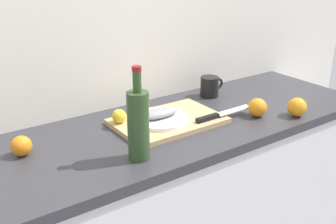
{
  "coord_description": "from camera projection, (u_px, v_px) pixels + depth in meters",
  "views": [
    {
      "loc": [
        -0.8,
        -1.23,
        1.56
      ],
      "look_at": [
        0.06,
        0.02,
        0.95
      ],
      "focal_mm": 43.06,
      "sensor_mm": 36.0,
      "label": 1
    }
  ],
  "objects": [
    {
      "name": "lemon_0",
      "position": [
        119.0,
        116.0,
        1.6
      ],
      "size": [
        0.06,
        0.06,
        0.06
      ],
      "primitive_type": "sphere",
      "color": "yellow",
      "rests_on": "cutting_board"
    },
    {
      "name": "fish_fillet",
      "position": [
        160.0,
        113.0,
        1.62
      ],
      "size": [
        0.17,
        0.07,
        0.04
      ],
      "primitive_type": "ellipsoid",
      "color": "gray",
      "rests_on": "white_plate"
    },
    {
      "name": "orange_1",
      "position": [
        21.0,
        146.0,
        1.38
      ],
      "size": [
        0.07,
        0.07,
        0.07
      ],
      "primitive_type": "sphere",
      "color": "orange",
      "rests_on": "kitchen_counter"
    },
    {
      "name": "orange_0",
      "position": [
        297.0,
        107.0,
        1.71
      ],
      "size": [
        0.08,
        0.08,
        0.08
      ],
      "primitive_type": "sphere",
      "color": "orange",
      "rests_on": "kitchen_counter"
    },
    {
      "name": "back_wall",
      "position": [
        116.0,
        28.0,
        1.73
      ],
      "size": [
        3.2,
        0.05,
        2.5
      ],
      "primitive_type": "cube",
      "color": "white",
      "rests_on": "ground_plane"
    },
    {
      "name": "chef_knife",
      "position": [
        217.0,
        115.0,
        1.66
      ],
      "size": [
        0.29,
        0.04,
        0.02
      ],
      "rotation": [
        0.0,
        0.0,
        0.01
      ],
      "color": "silver",
      "rests_on": "cutting_board"
    },
    {
      "name": "wine_bottle",
      "position": [
        138.0,
        124.0,
        1.33
      ],
      "size": [
        0.07,
        0.07,
        0.33
      ],
      "color": "#2D4723",
      "rests_on": "kitchen_counter"
    },
    {
      "name": "kitchen_counter",
      "position": [
        159.0,
        221.0,
        1.78
      ],
      "size": [
        2.0,
        0.6,
        0.9
      ],
      "color": "white",
      "rests_on": "ground_plane"
    },
    {
      "name": "cutting_board",
      "position": [
        168.0,
        121.0,
        1.65
      ],
      "size": [
        0.44,
        0.29,
        0.02
      ],
      "primitive_type": "cube",
      "color": "tan",
      "rests_on": "kitchen_counter"
    },
    {
      "name": "coffee_mug_0",
      "position": [
        210.0,
        86.0,
        1.94
      ],
      "size": [
        0.13,
        0.09,
        0.1
      ],
      "color": "black",
      "rests_on": "kitchen_counter"
    },
    {
      "name": "white_plate",
      "position": [
        160.0,
        119.0,
        1.63
      ],
      "size": [
        0.23,
        0.23,
        0.01
      ],
      "primitive_type": "cylinder",
      "color": "white",
      "rests_on": "cutting_board"
    },
    {
      "name": "orange_2",
      "position": [
        258.0,
        108.0,
        1.71
      ],
      "size": [
        0.08,
        0.08,
        0.08
      ],
      "primitive_type": "sphere",
      "color": "orange",
      "rests_on": "kitchen_counter"
    }
  ]
}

